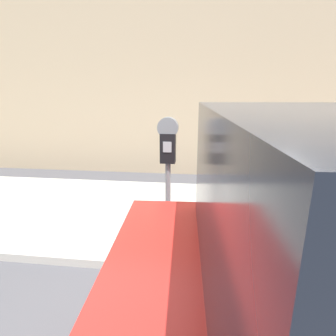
% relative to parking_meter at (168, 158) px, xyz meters
% --- Properties ---
extents(sidewalk, '(24.00, 2.80, 0.11)m').
position_rel_parking_meter_xyz_m(sidewalk, '(0.11, 1.07, -1.21)').
color(sidewalk, '#ADAAA3').
rests_on(sidewalk, ground_plane).
extents(building_facade, '(24.00, 0.30, 5.17)m').
position_rel_parking_meter_xyz_m(building_facade, '(0.11, 3.65, 1.32)').
color(building_facade, tan).
rests_on(building_facade, ground_plane).
extents(parking_meter, '(0.22, 0.14, 1.60)m').
position_rel_parking_meter_xyz_m(parking_meter, '(0.00, 0.00, 0.00)').
color(parking_meter, slate).
rests_on(parking_meter, sidewalk).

